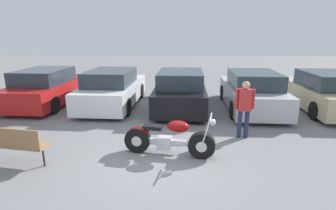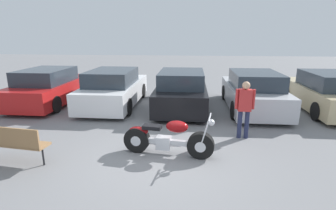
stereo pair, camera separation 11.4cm
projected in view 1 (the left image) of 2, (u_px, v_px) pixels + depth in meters
name	position (u px, v px, depth m)	size (l,w,h in m)	color
ground_plane	(160.00, 158.00, 6.08)	(60.00, 60.00, 0.00)	slate
motorcycle	(168.00, 139.00, 6.17)	(2.17, 0.74, 1.02)	black
parked_car_red	(48.00, 88.00, 10.67)	(1.92, 4.43, 1.45)	red
parked_car_white	(113.00, 89.00, 10.41)	(1.92, 4.43, 1.45)	white
parked_car_black	(180.00, 91.00, 10.13)	(1.92, 4.43, 1.45)	black
parked_car_silver	(251.00, 92.00, 9.93)	(1.92, 4.43, 1.45)	#BCBCC1
parked_car_champagne	(324.00, 92.00, 9.83)	(1.92, 4.43, 1.45)	#C6B284
park_bench	(12.00, 142.00, 5.63)	(1.58, 0.59, 0.89)	#997047
person_standing	(244.00, 105.00, 7.06)	(0.52, 0.21, 1.59)	#232847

